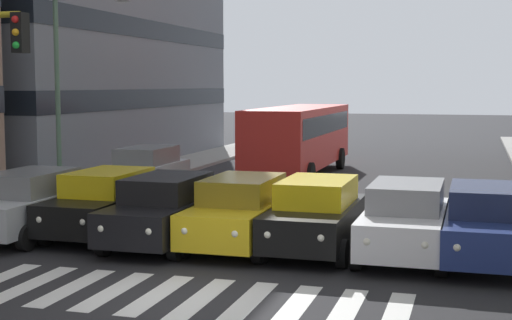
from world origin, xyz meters
TOP-DOWN VIEW (x-y plane):
  - ground_plane at (0.00, 0.00)m, footprint 180.00×180.00m
  - crosswalk_markings at (-0.00, 0.00)m, footprint 8.55×2.80m
  - car_0 at (-5.56, -4.35)m, footprint 2.02×4.44m
  - car_1 at (-3.79, -4.41)m, footprint 2.02×4.44m
  - car_2 at (-1.67, -4.50)m, footprint 2.02×4.44m
  - car_3 at (0.17, -4.39)m, footprint 2.02×4.44m
  - car_4 at (2.04, -4.12)m, footprint 2.02×4.44m
  - car_5 at (3.97, -4.70)m, footprint 2.02×4.44m
  - car_6 at (5.87, -4.04)m, footprint 2.02×4.44m
  - car_row2_0 at (6.15, -11.85)m, footprint 2.02×4.44m
  - bus_behind_traffic at (2.04, -18.81)m, footprint 2.78×10.50m
  - street_lamp_right at (7.23, -8.60)m, footprint 2.74×0.28m

SIDE VIEW (x-z plane):
  - ground_plane at x=0.00m, z-range 0.00..0.00m
  - crosswalk_markings at x=0.00m, z-range 0.00..0.01m
  - car_0 at x=-5.56m, z-range 0.03..1.75m
  - car_1 at x=-3.79m, z-range 0.03..1.75m
  - car_2 at x=-1.67m, z-range 0.03..1.75m
  - car_3 at x=0.17m, z-range 0.03..1.75m
  - car_4 at x=2.04m, z-range 0.03..1.75m
  - car_5 at x=3.97m, z-range 0.03..1.75m
  - car_6 at x=5.87m, z-range 0.03..1.75m
  - car_row2_0 at x=6.15m, z-range 0.03..1.75m
  - bus_behind_traffic at x=2.04m, z-range 0.36..3.36m
  - street_lamp_right at x=7.23m, z-range 0.91..7.63m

